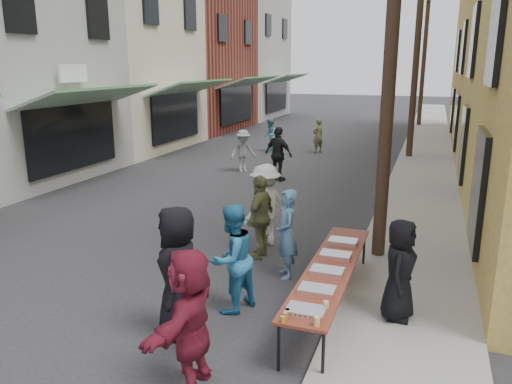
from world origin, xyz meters
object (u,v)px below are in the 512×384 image
Objects in this scene: guest_front_c at (232,258)px; server at (400,270)px; serving_table at (331,269)px; utility_pole_mid at (417,48)px; guest_front_a at (178,272)px; catering_tray_sausage at (306,311)px; utility_pole_far at (424,54)px; utility_pole_near at (392,29)px.

guest_front_c reaches higher than server.
guest_front_c is (-1.49, -0.52, 0.17)m from serving_table.
utility_pole_mid is 16.57m from guest_front_a.
server is at bearing 90.30° from guest_front_a.
utility_pole_mid is at bearing 88.23° from catering_tray_sausage.
serving_table is at bearing -91.97° from utility_pole_mid.
serving_table is at bearing -91.08° from utility_pole_far.
utility_pole_mid is 16.60m from catering_tray_sausage.
guest_front_c is (0.43, 0.97, -0.10)m from guest_front_a.
utility_pole_near is 5.86m from guest_front_a.
guest_front_a is (-2.42, -4.01, -3.52)m from utility_pole_near.
guest_front_c is at bearing 142.78° from catering_tray_sausage.
utility_pole_near and utility_pole_mid have the same top height.
guest_front_a is at bearing 175.18° from catering_tray_sausage.
catering_tray_sausage is 0.32× the size of server.
utility_pole_mid is 5.73× the size of server.
utility_pole_far is 27.35m from guest_front_c.
guest_front_c is at bearing 131.08° from guest_front_a.
guest_front_c is 1.13× the size of server.
serving_table is (-0.50, -26.52, -3.79)m from utility_pole_far.
serving_table is 2.04× the size of guest_front_a.
guest_front_a is at bearing -98.59° from utility_pole_mid.
serving_table is at bearing -101.21° from utility_pole_near.
server is at bearing -87.82° from utility_pole_mid.
server is (2.54, 0.43, -0.00)m from guest_front_c.
catering_tray_sausage is at bearing 60.33° from guest_front_a.
guest_front_a is 1.11× the size of guest_front_c.
utility_pole_far is at bearing 90.00° from utility_pole_near.
guest_front_c is at bearing -160.72° from serving_table.
guest_front_a is at bearing -121.11° from utility_pole_near.
utility_pole_far is 26.80m from serving_table.
utility_pole_far reaches higher than server.
utility_pole_far reaches higher than catering_tray_sausage.
server is at bearing -88.80° from utility_pole_far.
server is (0.56, -26.61, -3.61)m from utility_pole_far.
catering_tray_sausage is at bearing -96.83° from utility_pole_near.
utility_pole_near reaches higher than guest_front_c.
server is at bearing 55.88° from catering_tray_sausage.
utility_pole_near is 2.25× the size of serving_table.
guest_front_c reaches higher than serving_table.
utility_pole_near is 18.00× the size of catering_tray_sausage.
utility_pole_mid is 12.00m from utility_pole_far.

